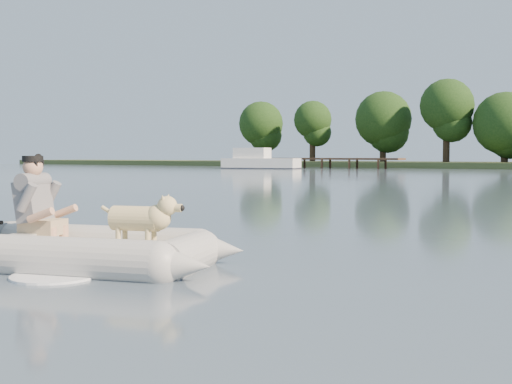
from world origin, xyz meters
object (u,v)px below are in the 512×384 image
Objects in this scene: dock at (317,163)px; man at (35,199)px; dog at (136,223)px; cabin_cruiser at (261,158)px; dinghy at (84,216)px.

man is at bearing -65.01° from dock.
dock is 16.77× the size of man.
dock is at bearing 98.65° from dog.
dock is 6.53m from cabin_cruiser.
dinghy is 5.18× the size of dog.
man reaches higher than dock.
man is 54.54m from cabin_cruiser.
cabin_cruiser is at bearing 102.84° from man.
man is (-0.68, -0.16, 0.18)m from dinghy.
cabin_cruiser is (-27.67, 46.99, 0.24)m from man.
dock is at bearing 50.15° from cabin_cruiser.
dock is 58.36m from dog.
dog is at bearing 0.00° from man.
cabin_cruiser reaches higher than dinghy.
dock is at bearing 98.02° from dinghy.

